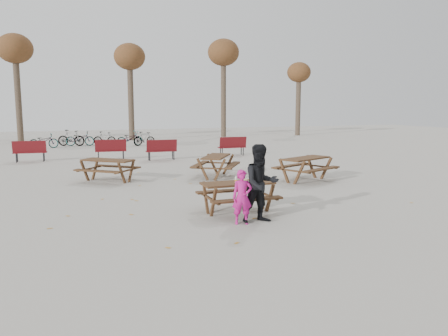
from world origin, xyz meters
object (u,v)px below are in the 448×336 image
object	(u,v)px
soda_bottle	(236,180)
picnic_table_east	(306,169)
picnic_table_north	(108,170)
picnic_table_far	(216,166)
adult	(261,184)
main_picnic_table	(238,190)
food_tray	(245,182)
child	(242,197)

from	to	relation	value
soda_bottle	picnic_table_east	xyz separation A→B (m)	(4.11, 3.58, -0.43)
picnic_table_north	picnic_table_far	distance (m)	3.94
picnic_table_east	picnic_table_far	world-z (taller)	picnic_table_east
adult	picnic_table_far	bearing A→B (deg)	77.87
adult	picnic_table_east	distance (m)	6.00
soda_bottle	picnic_table_far	bearing A→B (deg)	75.80
soda_bottle	main_picnic_table	bearing A→B (deg)	47.46
food_tray	adult	size ratio (longest dim) A/B	0.10
main_picnic_table	picnic_table_far	bearing A→B (deg)	76.43
main_picnic_table	picnic_table_far	size ratio (longest dim) A/B	0.95
main_picnic_table	picnic_table_north	bearing A→B (deg)	114.15
main_picnic_table	child	bearing A→B (deg)	-106.79
food_tray	picnic_table_far	bearing A→B (deg)	78.25
food_tray	child	xyz separation A→B (m)	(-0.48, -0.95, -0.17)
food_tray	picnic_table_east	size ratio (longest dim) A/B	0.09
child	picnic_table_east	size ratio (longest dim) A/B	0.64
main_picnic_table	food_tray	world-z (taller)	food_tray
picnic_table_north	soda_bottle	bearing A→B (deg)	-26.87
main_picnic_table	adult	distance (m)	1.11
picnic_table_far	child	bearing A→B (deg)	-161.98
picnic_table_east	picnic_table_north	world-z (taller)	picnic_table_east
picnic_table_north	picnic_table_east	bearing A→B (deg)	20.60
main_picnic_table	picnic_table_north	distance (m)	6.39
main_picnic_table	food_tray	distance (m)	0.27
picnic_table_east	picnic_table_far	size ratio (longest dim) A/B	1.04
child	adult	bearing A→B (deg)	11.96
picnic_table_north	picnic_table_far	bearing A→B (deg)	33.73
adult	soda_bottle	bearing A→B (deg)	101.20
child	main_picnic_table	bearing A→B (deg)	87.86
soda_bottle	picnic_table_north	size ratio (longest dim) A/B	0.09
food_tray	child	bearing A→B (deg)	-116.50
adult	food_tray	bearing A→B (deg)	86.62
soda_bottle	adult	size ratio (longest dim) A/B	0.09
food_tray	picnic_table_east	distance (m)	5.27
child	picnic_table_far	world-z (taller)	child
food_tray	picnic_table_north	bearing A→B (deg)	115.17
food_tray	soda_bottle	distance (m)	0.26
child	food_tray	bearing A→B (deg)	78.16
food_tray	main_picnic_table	bearing A→B (deg)	153.67
food_tray	picnic_table_north	size ratio (longest dim) A/B	0.10
adult	picnic_table_east	world-z (taller)	adult
picnic_table_east	picnic_table_north	bearing A→B (deg)	136.81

